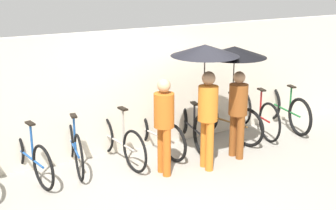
{
  "coord_description": "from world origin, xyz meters",
  "views": [
    {
      "loc": [
        -3.57,
        -5.33,
        3.2
      ],
      "look_at": [
        0.0,
        1.13,
        1.0
      ],
      "focal_mm": 50.0,
      "sensor_mm": 36.0,
      "label": 1
    }
  ],
  "objects_px": {
    "pedestrian_center": "(206,70)",
    "parked_bicycle_5": "(190,125)",
    "pedestrian_leading": "(164,120)",
    "parked_bicycle_3": "(118,140)",
    "parked_bicycle_4": "(155,133)",
    "parked_bicycle_7": "(255,113)",
    "pedestrian_trailing": "(236,69)",
    "parked_bicycle_6": "(225,120)",
    "parked_bicycle_1": "(28,155)",
    "parked_bicycle_2": "(74,145)",
    "parked_bicycle_8": "(284,109)"
  },
  "relations": [
    {
      "from": "parked_bicycle_7",
      "to": "pedestrian_center",
      "type": "distance_m",
      "value": 2.36
    },
    {
      "from": "parked_bicycle_8",
      "to": "pedestrian_trailing",
      "type": "bearing_deg",
      "value": 120.78
    },
    {
      "from": "parked_bicycle_4",
      "to": "parked_bicycle_7",
      "type": "distance_m",
      "value": 2.22
    },
    {
      "from": "parked_bicycle_4",
      "to": "pedestrian_leading",
      "type": "distance_m",
      "value": 1.1
    },
    {
      "from": "parked_bicycle_8",
      "to": "parked_bicycle_4",
      "type": "bearing_deg",
      "value": 97.71
    },
    {
      "from": "parked_bicycle_3",
      "to": "pedestrian_leading",
      "type": "height_order",
      "value": "pedestrian_leading"
    },
    {
      "from": "parked_bicycle_7",
      "to": "pedestrian_leading",
      "type": "distance_m",
      "value": 2.7
    },
    {
      "from": "parked_bicycle_3",
      "to": "pedestrian_leading",
      "type": "bearing_deg",
      "value": -158.58
    },
    {
      "from": "pedestrian_center",
      "to": "pedestrian_trailing",
      "type": "bearing_deg",
      "value": 17.09
    },
    {
      "from": "parked_bicycle_4",
      "to": "pedestrian_center",
      "type": "xyz_separation_m",
      "value": [
        0.42,
        -0.96,
        1.28
      ]
    },
    {
      "from": "parked_bicycle_8",
      "to": "pedestrian_center",
      "type": "height_order",
      "value": "pedestrian_center"
    },
    {
      "from": "pedestrian_center",
      "to": "parked_bicycle_5",
      "type": "bearing_deg",
      "value": 76.57
    },
    {
      "from": "parked_bicycle_1",
      "to": "pedestrian_trailing",
      "type": "xyz_separation_m",
      "value": [
        3.33,
        -0.82,
        1.18
      ]
    },
    {
      "from": "parked_bicycle_3",
      "to": "pedestrian_trailing",
      "type": "height_order",
      "value": "pedestrian_trailing"
    },
    {
      "from": "parked_bicycle_7",
      "to": "pedestrian_center",
      "type": "height_order",
      "value": "pedestrian_center"
    },
    {
      "from": "parked_bicycle_7",
      "to": "pedestrian_leading",
      "type": "xyz_separation_m",
      "value": [
        -2.51,
        -0.85,
        0.51
      ]
    },
    {
      "from": "pedestrian_trailing",
      "to": "parked_bicycle_2",
      "type": "bearing_deg",
      "value": 156.14
    },
    {
      "from": "parked_bicycle_2",
      "to": "parked_bicycle_7",
      "type": "distance_m",
      "value": 3.69
    },
    {
      "from": "parked_bicycle_6",
      "to": "parked_bicycle_1",
      "type": "bearing_deg",
      "value": 74.64
    },
    {
      "from": "parked_bicycle_1",
      "to": "parked_bicycle_4",
      "type": "xyz_separation_m",
      "value": [
        2.21,
        -0.01,
        -0.02
      ]
    },
    {
      "from": "pedestrian_center",
      "to": "pedestrian_leading",
      "type": "bearing_deg",
      "value": -179.48
    },
    {
      "from": "parked_bicycle_8",
      "to": "pedestrian_center",
      "type": "xyz_separation_m",
      "value": [
        -2.53,
        -0.87,
        1.24
      ]
    },
    {
      "from": "pedestrian_trailing",
      "to": "parked_bicycle_7",
      "type": "bearing_deg",
      "value": 28.34
    },
    {
      "from": "parked_bicycle_4",
      "to": "parked_bicycle_7",
      "type": "relative_size",
      "value": 0.95
    },
    {
      "from": "parked_bicycle_6",
      "to": "parked_bicycle_5",
      "type": "bearing_deg",
      "value": 70.79
    },
    {
      "from": "parked_bicycle_5",
      "to": "pedestrian_leading",
      "type": "bearing_deg",
      "value": 141.01
    },
    {
      "from": "parked_bicycle_1",
      "to": "parked_bicycle_4",
      "type": "relative_size",
      "value": 1.02
    },
    {
      "from": "parked_bicycle_4",
      "to": "pedestrian_trailing",
      "type": "height_order",
      "value": "pedestrian_trailing"
    },
    {
      "from": "parked_bicycle_1",
      "to": "pedestrian_trailing",
      "type": "bearing_deg",
      "value": -113.77
    },
    {
      "from": "parked_bicycle_1",
      "to": "parked_bicycle_3",
      "type": "height_order",
      "value": "parked_bicycle_3"
    },
    {
      "from": "parked_bicycle_7",
      "to": "pedestrian_leading",
      "type": "relative_size",
      "value": 1.18
    },
    {
      "from": "parked_bicycle_4",
      "to": "parked_bicycle_8",
      "type": "xyz_separation_m",
      "value": [
        2.95,
        -0.09,
        0.03
      ]
    },
    {
      "from": "parked_bicycle_2",
      "to": "parked_bicycle_4",
      "type": "xyz_separation_m",
      "value": [
        1.47,
        -0.02,
        -0.04
      ]
    },
    {
      "from": "parked_bicycle_1",
      "to": "pedestrian_leading",
      "type": "relative_size",
      "value": 1.13
    },
    {
      "from": "parked_bicycle_1",
      "to": "parked_bicycle_7",
      "type": "distance_m",
      "value": 4.43
    },
    {
      "from": "parked_bicycle_3",
      "to": "parked_bicycle_5",
      "type": "xyz_separation_m",
      "value": [
        1.48,
        0.08,
        0.0
      ]
    },
    {
      "from": "parked_bicycle_4",
      "to": "parked_bicycle_5",
      "type": "xyz_separation_m",
      "value": [
        0.74,
        0.0,
        0.02
      ]
    },
    {
      "from": "parked_bicycle_2",
      "to": "parked_bicycle_6",
      "type": "bearing_deg",
      "value": -82.87
    },
    {
      "from": "parked_bicycle_3",
      "to": "parked_bicycle_6",
      "type": "relative_size",
      "value": 0.99
    },
    {
      "from": "parked_bicycle_7",
      "to": "parked_bicycle_2",
      "type": "bearing_deg",
      "value": 98.68
    },
    {
      "from": "pedestrian_leading",
      "to": "parked_bicycle_5",
      "type": "bearing_deg",
      "value": 41.55
    },
    {
      "from": "parked_bicycle_2",
      "to": "parked_bicycle_7",
      "type": "bearing_deg",
      "value": -82.34
    },
    {
      "from": "parked_bicycle_7",
      "to": "pedestrian_trailing",
      "type": "relative_size",
      "value": 0.95
    },
    {
      "from": "parked_bicycle_1",
      "to": "parked_bicycle_7",
      "type": "relative_size",
      "value": 0.96
    },
    {
      "from": "parked_bicycle_1",
      "to": "parked_bicycle_3",
      "type": "xyz_separation_m",
      "value": [
        1.48,
        -0.09,
        0.0
      ]
    },
    {
      "from": "parked_bicycle_5",
      "to": "pedestrian_trailing",
      "type": "relative_size",
      "value": 0.94
    },
    {
      "from": "pedestrian_leading",
      "to": "parked_bicycle_7",
      "type": "bearing_deg",
      "value": 19.18
    },
    {
      "from": "parked_bicycle_2",
      "to": "parked_bicycle_1",
      "type": "bearing_deg",
      "value": 99.67
    },
    {
      "from": "parked_bicycle_3",
      "to": "parked_bicycle_4",
      "type": "distance_m",
      "value": 0.74
    },
    {
      "from": "parked_bicycle_7",
      "to": "pedestrian_trailing",
      "type": "bearing_deg",
      "value": 134.3
    }
  ]
}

